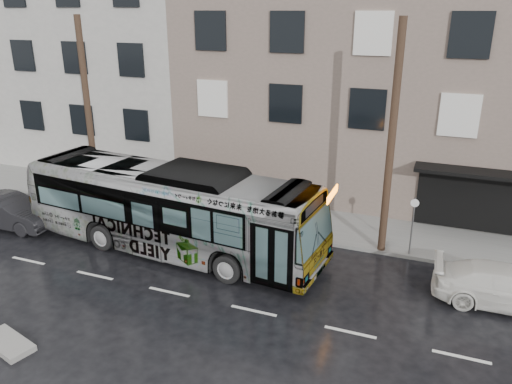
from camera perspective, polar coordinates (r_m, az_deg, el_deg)
ground at (r=20.03m, az=-6.21°, el=-7.81°), size 120.00×120.00×0.00m
sidewalk at (r=24.01m, az=-0.87°, el=-2.57°), size 90.00×3.60×0.15m
building_taupe at (r=28.76m, az=14.68°, el=11.83°), size 20.00×12.00×11.00m
building_grey at (r=39.83m, az=-21.15°, el=16.95°), size 26.00×15.00×16.00m
utility_pole_front at (r=19.56m, az=15.21°, el=5.54°), size 0.30×0.30×9.00m
utility_pole_rear at (r=25.14m, az=-18.60°, el=8.34°), size 0.30×0.30×9.00m
sign_post at (r=20.54m, az=17.42°, el=-3.76°), size 0.06×0.06×2.40m
bus at (r=20.41m, az=-9.81°, el=-1.88°), size 13.13×4.20×3.59m
white_sedan at (r=18.81m, az=26.72°, el=-9.67°), size 4.77×2.10×1.36m
dark_sedan at (r=25.21m, az=-26.36°, el=-2.01°), size 4.53×1.65×1.48m
slush_pile at (r=17.04m, az=-26.51°, el=-15.21°), size 1.95×1.25×0.18m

